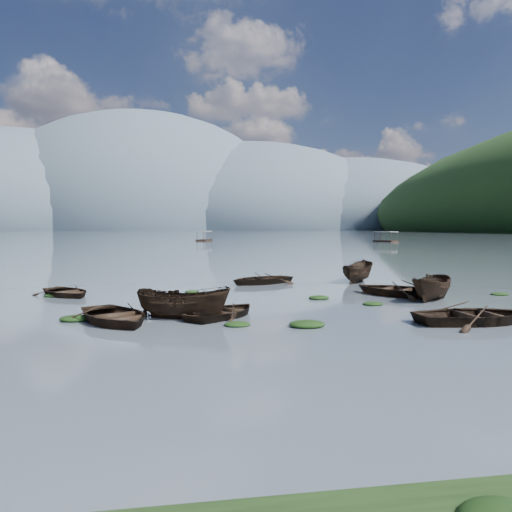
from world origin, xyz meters
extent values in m
plane|color=#505A64|center=(0.00, 0.00, 0.00)|extent=(2400.00, 2400.00, 0.00)
ellipsoid|color=#475666|center=(-260.00, 900.00, 0.00)|extent=(520.00, 520.00, 280.00)
ellipsoid|color=#475666|center=(-60.00, 900.00, 0.00)|extent=(520.00, 520.00, 340.00)
ellipsoid|color=#475666|center=(140.00, 900.00, 0.00)|extent=(520.00, 520.00, 260.00)
ellipsoid|color=#475666|center=(320.00, 900.00, 0.00)|extent=(520.00, 520.00, 220.00)
imported|color=black|center=(-7.14, 2.65, 0.00)|extent=(4.90, 5.48, 0.94)
imported|color=black|center=(-2.81, 3.24, 0.00)|extent=(4.70, 4.76, 0.81)
imported|color=black|center=(-4.47, 3.11, 0.00)|extent=(4.23, 2.74, 1.53)
imported|color=black|center=(7.23, 8.15, 0.00)|extent=(5.82, 5.98, 1.01)
imported|color=black|center=(6.66, 0.27, 0.00)|extent=(4.82, 3.49, 0.98)
imported|color=black|center=(8.15, 6.22, 0.00)|extent=(3.83, 3.86, 1.53)
imported|color=black|center=(-10.59, 10.95, 0.00)|extent=(4.51, 4.78, 0.81)
imported|color=black|center=(0.83, 15.05, 0.00)|extent=(5.49, 4.93, 0.93)
imported|color=black|center=(7.45, 14.89, 0.00)|extent=(3.76, 4.30, 1.62)
ellipsoid|color=black|center=(-8.70, 3.35, 0.00)|extent=(1.25, 1.02, 0.27)
ellipsoid|color=black|center=(-2.50, 1.24, 0.00)|extent=(1.00, 0.80, 0.22)
ellipsoid|color=black|center=(0.05, 0.65, 0.00)|extent=(1.36, 1.09, 0.29)
ellipsoid|color=black|center=(4.55, 5.22, 0.00)|extent=(0.98, 0.83, 0.22)
ellipsoid|color=black|center=(12.77, 7.38, 0.00)|extent=(1.00, 0.79, 0.21)
ellipsoid|color=black|center=(-11.17, 10.76, 0.00)|extent=(1.03, 0.83, 0.22)
ellipsoid|color=black|center=(-3.83, 11.36, 0.00)|extent=(0.82, 0.68, 0.17)
ellipsoid|color=black|center=(2.57, 7.58, 0.00)|extent=(1.09, 0.87, 0.24)
camera|label=1|loc=(-4.84, -17.18, 3.69)|focal=35.00mm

